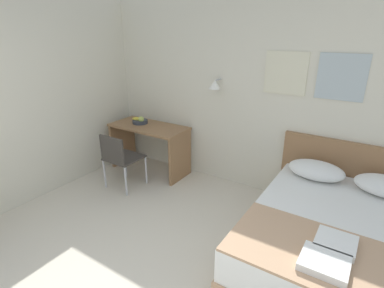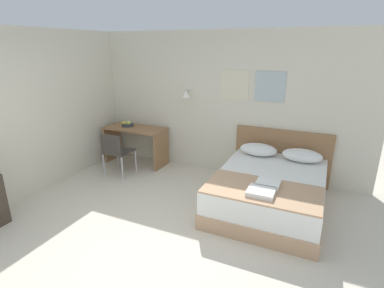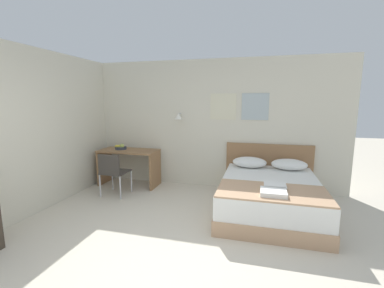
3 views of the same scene
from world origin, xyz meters
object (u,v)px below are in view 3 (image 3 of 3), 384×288
pillow_left (249,162)px  folded_towel_near_foot (275,186)px  headboard (268,168)px  desk (129,160)px  throw_blanket (272,192)px  pillow_right (289,164)px  folded_towel_mid_bed (273,192)px  desk_chair (113,171)px  bed (269,196)px  fruit_bowl (121,147)px

pillow_left → folded_towel_near_foot: 1.27m
headboard → desk: bearing=-173.5°
headboard → throw_blanket: headboard is taller
headboard → throw_blanket: size_ratio=1.11×
pillow_left → pillow_right: 0.72m
pillow_left → pillow_right: same height
pillow_left → folded_towel_mid_bed: (0.37, -1.49, -0.05)m
desk_chair → desk: bearing=92.9°
bed → pillow_right: bearing=64.6°
fruit_bowl → folded_towel_mid_bed: bearing=-25.2°
bed → throw_blanket: throw_blanket is taller
fruit_bowl → pillow_left: bearing=0.5°
bed → fruit_bowl: (-3.10, 0.74, 0.54)m
folded_towel_near_foot → fruit_bowl: fruit_bowl is taller
desk_chair → pillow_right: bearing=13.0°
headboard → desk_chair: size_ratio=2.00×
folded_towel_near_foot → folded_towel_mid_bed: same height
headboard → desk_chair: bearing=-160.2°
folded_towel_near_foot → pillow_left: bearing=108.6°
desk_chair → throw_blanket: bearing=-11.8°
pillow_right → desk_chair: size_ratio=0.76×
headboard → fruit_bowl: headboard is taller
folded_towel_near_foot → bed: bearing=95.7°
headboard → fruit_bowl: (-3.10, -0.31, 0.33)m
throw_blanket → pillow_right: bearing=75.0°
pillow_right → folded_towel_mid_bed: bearing=-103.2°
headboard → fruit_bowl: bearing=-174.3°
desk_chair → bed: bearing=-0.2°
pillow_left → throw_blanket: size_ratio=0.43×
pillow_right → folded_towel_mid_bed: (-0.35, -1.49, -0.05)m
folded_towel_mid_bed → desk: desk is taller
bed → pillow_left: (-0.36, 0.76, 0.38)m
pillow_right → folded_towel_mid_bed: pillow_right is taller
headboard → folded_towel_mid_bed: (0.01, -1.77, 0.12)m
headboard → desk_chair: headboard is taller
pillow_right → fruit_bowl: size_ratio=2.50×
pillow_right → throw_blanket: 1.40m
throw_blanket → desk_chair: desk_chair is taller
pillow_right → pillow_left: bearing=180.0°
fruit_bowl → folded_towel_near_foot: bearing=-20.6°
pillow_left → fruit_bowl: size_ratio=2.50×
folded_towel_mid_bed → fruit_bowl: size_ratio=1.33×
pillow_left → pillow_right: size_ratio=1.00×
fruit_bowl → desk: bearing=-6.0°
headboard → desk_chair: (-2.87, -1.03, 0.02)m
throw_blanket → desk: desk is taller
desk → folded_towel_near_foot: bearing=-21.5°
headboard → folded_towel_near_foot: (0.04, -1.49, 0.12)m
pillow_right → desk_chair: bearing=-167.0°
fruit_bowl → desk_chair: bearing=-72.1°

